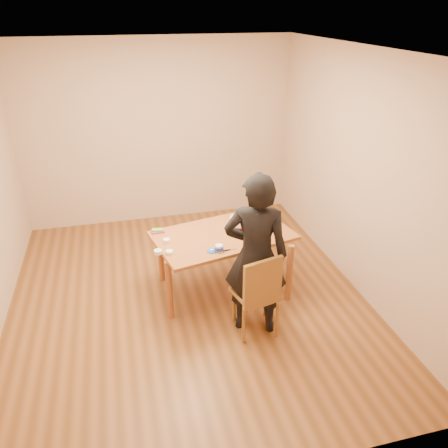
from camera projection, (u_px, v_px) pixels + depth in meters
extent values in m
cube|color=brown|center=(188.00, 298.00, 5.10)|extent=(4.00, 4.50, 0.00)
cube|color=silver|center=(177.00, 51.00, 3.88)|extent=(4.00, 4.50, 0.00)
cube|color=tan|center=(158.00, 134.00, 6.43)|extent=(4.00, 0.00, 2.70)
cube|color=tan|center=(358.00, 174.00, 4.93)|extent=(0.00, 4.50, 2.70)
cube|color=brown|center=(223.00, 235.00, 4.93)|extent=(1.67, 1.21, 0.04)
cube|color=brown|center=(256.00, 293.00, 4.42)|extent=(0.50, 0.50, 0.04)
cylinder|color=red|center=(240.00, 225.00, 5.11)|extent=(0.28, 0.28, 0.02)
cylinder|color=white|center=(240.00, 221.00, 5.09)|extent=(0.24, 0.24, 0.08)
ellipsoid|color=white|center=(240.00, 217.00, 5.07)|extent=(0.23, 0.23, 0.03)
cylinder|color=white|center=(219.00, 248.00, 4.57)|extent=(0.08, 0.08, 0.07)
cylinder|color=#1A4BAD|center=(212.00, 251.00, 4.58)|extent=(0.11, 0.11, 0.01)
ellipsoid|color=white|center=(212.00, 250.00, 4.58)|extent=(0.04, 0.04, 0.02)
cylinder|color=white|center=(169.00, 252.00, 4.53)|extent=(0.08, 0.08, 0.04)
cylinder|color=white|center=(167.00, 241.00, 4.75)|extent=(0.08, 0.08, 0.04)
cylinder|color=white|center=(158.00, 252.00, 4.53)|extent=(0.08, 0.08, 0.04)
cube|color=#D9339D|center=(158.00, 232.00, 4.95)|extent=(0.15, 0.08, 0.02)
cube|color=green|center=(157.00, 230.00, 4.95)|extent=(0.13, 0.08, 0.02)
cube|color=black|center=(223.00, 251.00, 4.58)|extent=(0.17, 0.03, 0.01)
imported|color=black|center=(256.00, 256.00, 4.27)|extent=(0.74, 0.61, 1.73)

